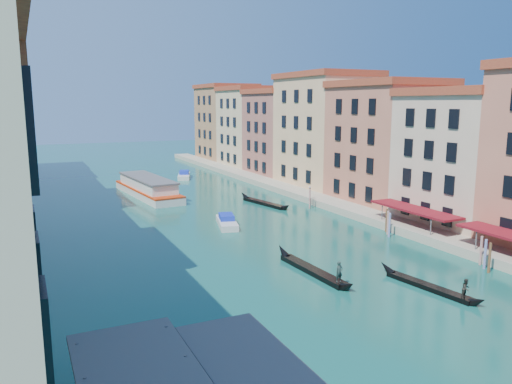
# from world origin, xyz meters

# --- Properties ---
(right_bank_palazzos) EXTENTS (12.80, 128.40, 21.00)m
(right_bank_palazzos) POSITION_xyz_m (30.00, 65.00, 9.75)
(right_bank_palazzos) COLOR brown
(right_bank_palazzos) RESTS_ON ground
(quay) EXTENTS (4.00, 140.00, 1.00)m
(quay) POSITION_xyz_m (22.00, 65.00, 0.50)
(quay) COLOR #A29C82
(quay) RESTS_ON ground
(mooring_poles_right) EXTENTS (1.44, 54.24, 3.20)m
(mooring_poles_right) POSITION_xyz_m (19.10, 28.80, 1.30)
(mooring_poles_right) COLOR #592F1E
(mooring_poles_right) RESTS_ON ground
(vaporetto_far) EXTENTS (7.02, 22.14, 3.24)m
(vaporetto_far) POSITION_xyz_m (-1.17, 77.58, 1.46)
(vaporetto_far) COLOR silver
(vaporetto_far) RESTS_ON ground
(gondola_fore) EXTENTS (1.61, 12.67, 2.52)m
(gondola_fore) POSITION_xyz_m (3.60, 31.97, 0.43)
(gondola_fore) COLOR black
(gondola_fore) RESTS_ON ground
(gondola_right) EXTENTS (2.45, 10.93, 2.18)m
(gondola_right) POSITION_xyz_m (10.43, 24.06, 0.42)
(gondola_right) COLOR black
(gondola_right) RESTS_ON ground
(gondola_far) EXTENTS (3.49, 12.57, 1.79)m
(gondola_far) POSITION_xyz_m (13.44, 62.63, 0.37)
(gondola_far) COLOR black
(gondola_far) RESTS_ON ground
(motorboat_mid) EXTENTS (3.86, 7.21, 1.43)m
(motorboat_mid) POSITION_xyz_m (3.17, 52.27, 0.55)
(motorboat_mid) COLOR silver
(motorboat_mid) RESTS_ON ground
(motorboat_far) EXTENTS (4.68, 7.75, 1.53)m
(motorboat_far) POSITION_xyz_m (10.50, 94.73, 0.60)
(motorboat_far) COLOR silver
(motorboat_far) RESTS_ON ground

